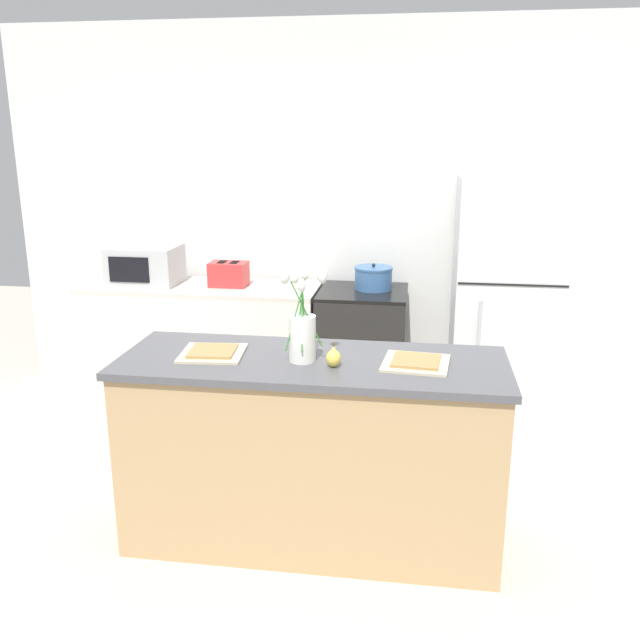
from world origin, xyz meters
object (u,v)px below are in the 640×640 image
(plate_setting_left, at_px, (213,352))
(plate_setting_right, at_px, (416,362))
(pear_figurine, at_px, (334,357))
(cooking_pot, at_px, (373,278))
(flower_vase, at_px, (302,330))
(refrigerator, at_px, (505,304))
(stove_range, at_px, (362,352))
(microwave, at_px, (145,265))
(toaster, at_px, (229,274))

(plate_setting_left, relative_size, plate_setting_right, 1.00)
(pear_figurine, xyz_separation_m, plate_setting_right, (0.36, 0.09, -0.03))
(pear_figurine, height_order, cooking_pot, cooking_pot)
(flower_vase, distance_m, pear_figurine, 0.19)
(refrigerator, distance_m, plate_setting_right, 1.70)
(stove_range, height_order, plate_setting_left, plate_setting_left)
(plate_setting_right, xyz_separation_m, microwave, (-1.94, 1.59, 0.09))
(refrigerator, bearing_deg, plate_setting_left, -133.73)
(refrigerator, xyz_separation_m, toaster, (-1.90, 0.00, 0.14))
(plate_setting_right, bearing_deg, flower_vase, -176.67)
(refrigerator, relative_size, pear_figurine, 15.07)
(pear_figurine, relative_size, plate_setting_right, 0.35)
(toaster, bearing_deg, plate_setting_left, -76.73)
(cooking_pot, relative_size, microwave, 0.55)
(refrigerator, distance_m, toaster, 1.91)
(stove_range, bearing_deg, microwave, -179.98)
(cooking_pot, bearing_deg, pear_figurine, -91.71)
(plate_setting_right, bearing_deg, stove_range, 103.28)
(toaster, bearing_deg, plate_setting_right, -50.26)
(refrigerator, relative_size, microwave, 3.47)
(toaster, bearing_deg, flower_vase, -63.50)
(plate_setting_right, height_order, toaster, toaster)
(pear_figurine, relative_size, cooking_pot, 0.42)
(stove_range, height_order, microwave, microwave)
(flower_vase, height_order, cooking_pot, flower_vase)
(stove_range, bearing_deg, cooking_pot, 42.47)
(plate_setting_right, distance_m, microwave, 2.51)
(pear_figurine, distance_m, cooking_pot, 1.74)
(pear_figurine, bearing_deg, toaster, 119.71)
(refrigerator, relative_size, cooking_pot, 6.29)
(refrigerator, height_order, toaster, refrigerator)
(pear_figurine, xyz_separation_m, microwave, (-1.58, 1.68, 0.05))
(flower_vase, distance_m, toaster, 1.82)
(plate_setting_left, bearing_deg, plate_setting_right, 0.00)
(plate_setting_left, bearing_deg, pear_figurine, -8.79)
(flower_vase, relative_size, toaster, 1.57)
(stove_range, height_order, plate_setting_right, plate_setting_right)
(pear_figurine, bearing_deg, plate_setting_left, 171.21)
(microwave, bearing_deg, stove_range, 0.02)
(stove_range, bearing_deg, pear_figurine, -89.62)
(refrigerator, height_order, microwave, refrigerator)
(cooking_pot, bearing_deg, refrigerator, -3.70)
(plate_setting_right, height_order, microwave, microwave)
(plate_setting_left, distance_m, plate_setting_right, 0.95)
(toaster, relative_size, cooking_pot, 1.06)
(flower_vase, xyz_separation_m, plate_setting_right, (0.52, 0.03, -0.14))
(flower_vase, distance_m, plate_setting_left, 0.46)
(plate_setting_left, bearing_deg, flower_vase, -3.95)
(plate_setting_left, bearing_deg, refrigerator, 46.27)
(plate_setting_right, xyz_separation_m, toaster, (-1.33, 1.60, 0.04))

